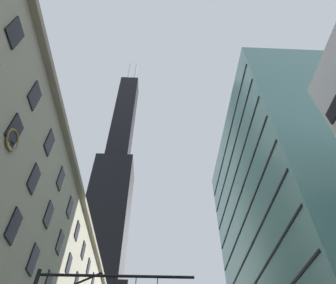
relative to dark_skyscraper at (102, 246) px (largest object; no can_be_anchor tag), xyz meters
name	(u,v)px	position (x,y,z in m)	size (l,w,h in m)	color
dark_skyscraper	(102,246)	(0.00, 0.00, 0.00)	(22.25, 22.25, 182.13)	black
glass_office_midrise	(310,235)	(39.47, -62.36, -30.35)	(17.21, 31.77, 44.43)	slate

